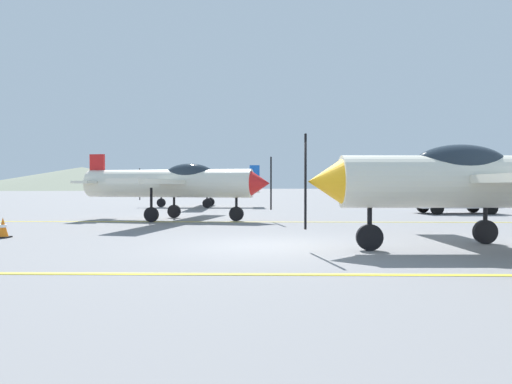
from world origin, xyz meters
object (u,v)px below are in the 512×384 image
at_px(airplane_near, 489,180).
at_px(car_sedan, 457,198).
at_px(airplane_far, 201,184).
at_px(airplane_mid, 175,182).
at_px(traffic_cone_front, 3,228).

relative_size(airplane_near, car_sedan, 2.20).
distance_m(airplane_near, airplane_far, 23.05).
xyz_separation_m(airplane_mid, car_sedan, (14.16, 4.85, -0.80)).
xyz_separation_m(airplane_far, traffic_cone_front, (-3.07, -18.66, -1.35)).
height_order(airplane_near, airplane_far, same).
distance_m(airplane_mid, traffic_cone_front, 7.82).
distance_m(airplane_mid, airplane_far, 11.87).
xyz_separation_m(airplane_near, airplane_far, (-9.61, 20.95, 0.00)).
height_order(car_sedan, traffic_cone_front, car_sedan).
bearing_deg(airplane_near, airplane_far, 114.65).
bearing_deg(traffic_cone_front, airplane_near, -10.26).
bearing_deg(car_sedan, airplane_mid, -161.08).
bearing_deg(airplane_far, airplane_near, -65.35).
distance_m(airplane_mid, car_sedan, 14.99).
height_order(airplane_mid, airplane_far, same).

